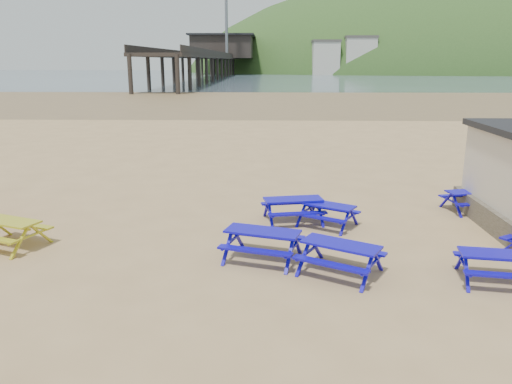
{
  "coord_description": "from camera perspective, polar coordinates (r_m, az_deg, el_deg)",
  "views": [
    {
      "loc": [
        0.15,
        -13.97,
        5.08
      ],
      "look_at": [
        -0.29,
        1.5,
        1.0
      ],
      "focal_mm": 35.0,
      "sensor_mm": 36.0,
      "label": 1
    }
  ],
  "objects": [
    {
      "name": "picnic_table_blue_g",
      "position": [
        13.14,
        0.75,
        -6.07
      ],
      "size": [
        2.3,
        2.05,
        0.81
      ],
      "rotation": [
        0.0,
        0.0,
        -0.3
      ],
      "color": "#1908A8",
      "rests_on": "ground"
    },
    {
      "name": "sea",
      "position": [
        184.04,
        1.63,
        13.19
      ],
      "size": [
        400.0,
        400.0,
        0.0
      ],
      "primitive_type": "plane",
      "color": "#42535F",
      "rests_on": "ground"
    },
    {
      "name": "picnic_table_blue_e",
      "position": [
        13.13,
        25.92,
        -7.82
      ],
      "size": [
        1.96,
        1.67,
        0.74
      ],
      "rotation": [
        0.0,
        0.0,
        -0.15
      ],
      "color": "#1908A8",
      "rests_on": "ground"
    },
    {
      "name": "picnic_table_blue_a",
      "position": [
        16.21,
        4.25,
        -2.08
      ],
      "size": [
        2.12,
        1.83,
        0.79
      ],
      "rotation": [
        0.0,
        0.0,
        0.19
      ],
      "color": "#1908A8",
      "rests_on": "ground"
    },
    {
      "name": "ground",
      "position": [
        14.87,
        0.97,
        -5.22
      ],
      "size": [
        400.0,
        400.0,
        0.0
      ],
      "primitive_type": "plane",
      "color": "tan",
      "rests_on": "ground"
    },
    {
      "name": "picnic_table_blue_c",
      "position": [
        18.86,
        23.36,
        -0.96
      ],
      "size": [
        1.96,
        1.7,
        0.72
      ],
      "rotation": [
        0.0,
        0.0,
        0.2
      ],
      "color": "#1908A8",
      "rests_on": "ground"
    },
    {
      "name": "picnic_table_yellow",
      "position": [
        15.66,
        -26.38,
        -4.25
      ],
      "size": [
        2.28,
        2.08,
        0.78
      ],
      "rotation": [
        0.0,
        0.0,
        -0.37
      ],
      "color": "#ACA60A",
      "rests_on": "ground"
    },
    {
      "name": "wet_sand",
      "position": [
        69.16,
        1.54,
        10.56
      ],
      "size": [
        400.0,
        400.0,
        0.0
      ],
      "primitive_type": "plane",
      "color": "olive",
      "rests_on": "ground"
    },
    {
      "name": "headland_town",
      "position": [
        260.12,
        22.23,
        10.4
      ],
      "size": [
        264.0,
        144.0,
        108.0
      ],
      "color": "#2D4C1E",
      "rests_on": "ground"
    },
    {
      "name": "picnic_table_blue_b",
      "position": [
        15.93,
        8.14,
        -2.62
      ],
      "size": [
        2.18,
        2.07,
        0.72
      ],
      "rotation": [
        0.0,
        0.0,
        -0.54
      ],
      "color": "#1908A8",
      "rests_on": "ground"
    },
    {
      "name": "pier",
      "position": [
        193.06,
        -3.88,
        14.86
      ],
      "size": [
        24.0,
        220.0,
        39.29
      ],
      "color": "black",
      "rests_on": "ground"
    },
    {
      "name": "picnic_table_blue_d",
      "position": [
        12.47,
        9.61,
        -7.51
      ],
      "size": [
        2.39,
        2.26,
        0.79
      ],
      "rotation": [
        0.0,
        0.0,
        -0.52
      ],
      "color": "#1908A8",
      "rests_on": "ground"
    }
  ]
}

